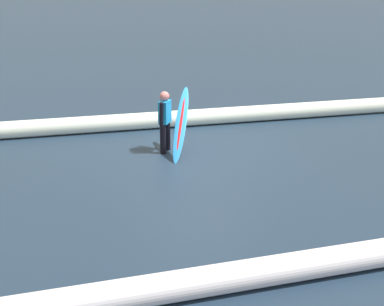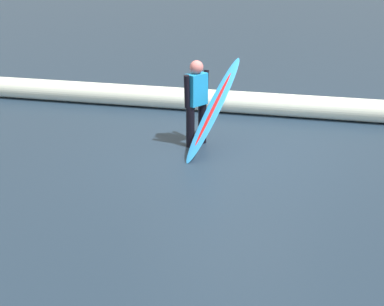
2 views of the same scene
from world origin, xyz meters
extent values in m
plane|color=#1D2F44|center=(0.00, 0.00, 0.00)|extent=(135.99, 135.99, 0.00)
cylinder|color=black|center=(0.59, -0.36, 0.35)|extent=(0.14, 0.14, 0.70)
cylinder|color=black|center=(0.75, -0.13, 0.35)|extent=(0.14, 0.14, 0.70)
cube|color=#198CD8|center=(0.67, -0.25, 0.96)|extent=(0.36, 0.39, 0.52)
sphere|color=#BD6D6C|center=(0.67, -0.25, 1.32)|extent=(0.22, 0.22, 0.22)
cylinder|color=black|center=(0.55, -0.42, 0.96)|extent=(0.09, 0.20, 0.56)
cylinder|color=black|center=(0.79, -0.07, 0.96)|extent=(0.09, 0.16, 0.56)
ellipsoid|color=#268CE5|center=(0.35, -0.03, 0.70)|extent=(0.84, 1.43, 1.43)
ellipsoid|color=red|center=(0.35, -0.03, 0.71)|extent=(0.58, 1.10, 1.15)
cylinder|color=white|center=(-1.42, -2.12, 0.22)|extent=(19.98, 1.07, 0.43)
camera|label=1|loc=(3.47, 12.02, 4.35)|focal=53.24mm
camera|label=2|loc=(-1.03, 8.63, 3.37)|focal=53.52mm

